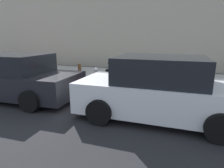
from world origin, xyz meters
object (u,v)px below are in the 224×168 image
at_px(suitcase_silver_1, 154,80).
at_px(fire_hydrant, 96,75).
at_px(suitcase_teal_2, 142,80).
at_px(suitcase_navy_3, 131,80).
at_px(suitcase_red_4, 121,77).
at_px(parked_car_white_0, 159,90).
at_px(bollard_post, 80,74).
at_px(suitcase_maroon_0, 165,84).
at_px(parked_car_charcoal_1, 14,78).
at_px(suitcase_black_5, 111,77).

xyz_separation_m(suitcase_silver_1, fire_hydrant, (2.43, 0.07, 0.04)).
xyz_separation_m(suitcase_silver_1, suitcase_teal_2, (0.46, 0.02, -0.02)).
bearing_deg(suitcase_teal_2, suitcase_navy_3, 10.47).
xyz_separation_m(suitcase_red_4, parked_car_white_0, (-1.73, 2.33, 0.23)).
bearing_deg(parked_car_white_0, suitcase_navy_3, -59.77).
bearing_deg(bollard_post, parked_car_white_0, 148.94).
relative_size(suitcase_maroon_0, parked_car_charcoal_1, 0.18).
xyz_separation_m(suitcase_maroon_0, fire_hydrant, (2.86, -0.07, 0.12)).
bearing_deg(suitcase_navy_3, parked_car_white_0, 120.23).
distance_m(suitcase_maroon_0, suitcase_navy_3, 1.32).
height_order(suitcase_red_4, bollard_post, bollard_post).
distance_m(suitcase_silver_1, parked_car_charcoal_1, 5.13).
bearing_deg(suitcase_black_5, fire_hydrant, 5.71).
bearing_deg(suitcase_black_5, suitcase_red_4, 176.74).
relative_size(suitcase_silver_1, parked_car_white_0, 0.21).
distance_m(suitcase_black_5, parked_car_white_0, 3.23).
relative_size(suitcase_maroon_0, suitcase_black_5, 0.88).
xyz_separation_m(suitcase_silver_1, suitcase_navy_3, (0.89, 0.10, -0.03)).
xyz_separation_m(fire_hydrant, bollard_post, (0.70, 0.15, 0.06)).
bearing_deg(fire_hydrant, suitcase_black_5, -174.29).
height_order(bollard_post, parked_car_white_0, parked_car_white_0).
bearing_deg(fire_hydrant, parked_car_white_0, 141.26).
relative_size(suitcase_silver_1, suitcase_teal_2, 1.03).
height_order(suitcase_silver_1, suitcase_teal_2, suitcase_silver_1).
bearing_deg(suitcase_black_5, suitcase_navy_3, 173.43).
relative_size(suitcase_navy_3, parked_car_white_0, 0.21).
height_order(suitcase_maroon_0, parked_car_charcoal_1, parked_car_charcoal_1).
bearing_deg(suitcase_maroon_0, suitcase_black_5, -3.50).
distance_m(suitcase_maroon_0, suitcase_silver_1, 0.46).
relative_size(suitcase_black_5, parked_car_white_0, 0.22).
height_order(suitcase_navy_3, bollard_post, suitcase_navy_3).
bearing_deg(suitcase_maroon_0, bollard_post, 1.34).
distance_m(suitcase_navy_3, fire_hydrant, 1.54).
relative_size(suitcase_black_5, parked_car_charcoal_1, 0.20).
distance_m(suitcase_red_4, suitcase_black_5, 0.45).
bearing_deg(bollard_post, suitcase_navy_3, -177.01).
distance_m(suitcase_teal_2, suitcase_black_5, 1.30).
xyz_separation_m(suitcase_red_4, parked_car_charcoal_1, (3.23, 2.33, 0.20)).
height_order(suitcase_black_5, fire_hydrant, suitcase_black_5).
bearing_deg(suitcase_teal_2, suitcase_silver_1, -177.22).
bearing_deg(suitcase_red_4, suitcase_navy_3, 169.92).
distance_m(suitcase_navy_3, bollard_post, 2.25).
height_order(suitcase_silver_1, parked_car_charcoal_1, parked_car_charcoal_1).
xyz_separation_m(fire_hydrant, parked_car_white_0, (-2.86, 2.29, 0.24)).
relative_size(suitcase_teal_2, fire_hydrant, 1.20).
relative_size(suitcase_navy_3, bollard_post, 1.02).
height_order(fire_hydrant, parked_car_white_0, parked_car_white_0).
bearing_deg(parked_car_charcoal_1, bollard_post, -123.39).
relative_size(suitcase_maroon_0, suitcase_teal_2, 0.95).
bearing_deg(suitcase_maroon_0, parked_car_white_0, 89.82).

